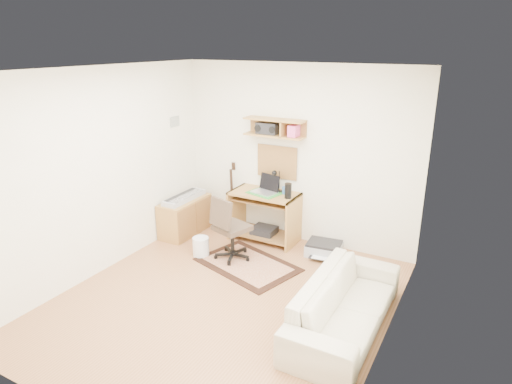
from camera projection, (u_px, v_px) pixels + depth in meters
The scene contains 22 objects.
floor at pixel (224, 301), 5.19m from camera, with size 3.60×4.00×0.01m, color #A97146.
ceiling at pixel (218, 70), 4.35m from camera, with size 3.60×4.00×0.01m, color white.
back_wall at pixel (297, 155), 6.44m from camera, with size 3.60×0.01×2.60m, color white.
left_wall at pixel (101, 173), 5.59m from camera, with size 0.01×4.00×2.60m, color white.
right_wall at pixel (392, 227), 3.96m from camera, with size 0.01×4.00×2.60m, color white.
wall_shelf at pixel (274, 128), 6.34m from camera, with size 0.90×0.25×0.26m, color #B78440.
cork_board at pixel (277, 162), 6.60m from camera, with size 0.64×0.03×0.49m, color tan.
wall_photo at pixel (175, 122), 6.70m from camera, with size 0.02×0.20×0.15m, color #4C8CBF.
desk at pixel (264, 216), 6.68m from camera, with size 1.00×0.55×0.75m, color #B78440, non-canonical shape.
laptop at pixel (264, 185), 6.49m from camera, with size 0.35×0.35×0.27m, color silver, non-canonical shape.
speaker at pixel (288, 191), 6.30m from camera, with size 0.10×0.10×0.22m, color black.
desk_lamp at pixel (279, 181), 6.54m from camera, with size 0.11×0.11×0.33m, color black, non-canonical shape.
pencil_cup at pixel (285, 190), 6.49m from camera, with size 0.08×0.08×0.11m, color #3763A6.
boombox at pixel (267, 128), 6.39m from camera, with size 0.31×0.14×0.16m, color black.
rug at pixel (248, 264), 6.01m from camera, with size 1.30×0.87×0.02m, color #C9AE87.
task_chair at pixel (232, 228), 6.05m from camera, with size 0.47×0.47×0.93m, color #3E3124, non-canonical shape.
cabinet at pixel (185, 216), 6.95m from camera, with size 0.40×0.90×0.55m, color #B78440.
music_keyboard at pixel (184, 197), 6.85m from camera, with size 0.25×0.80×0.07m, color #B2B5BA.
guitar at pixel (230, 196), 7.04m from camera, with size 0.29×0.18×1.08m, color #B97339, non-canonical shape.
waste_basket at pixel (201, 247), 6.24m from camera, with size 0.23×0.23×0.27m, color white.
printer at pixel (324, 249), 6.28m from camera, with size 0.48×0.37×0.18m, color #A5A8AA.
sofa at pixel (346, 296), 4.60m from camera, with size 1.88×0.55×0.73m, color beige.
Camera 1 is at (2.48, -3.78, 2.87)m, focal length 31.25 mm.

